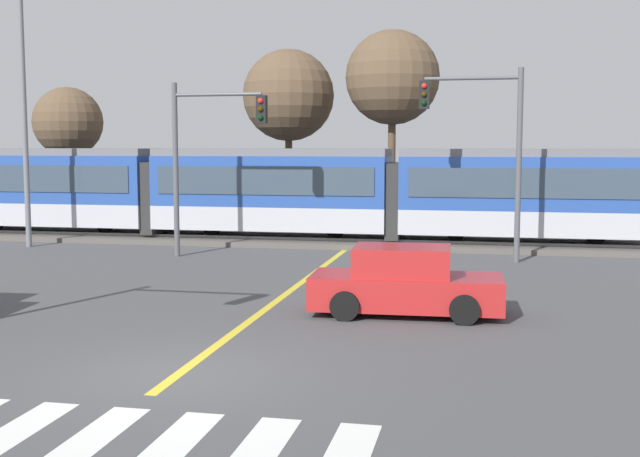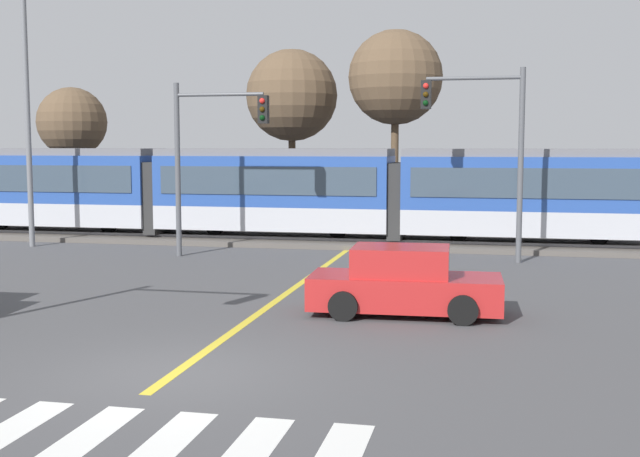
# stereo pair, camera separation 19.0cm
# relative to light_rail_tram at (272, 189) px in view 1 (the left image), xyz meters

# --- Properties ---
(ground_plane) EXTENTS (200.00, 200.00, 0.00)m
(ground_plane) POSITION_rel_light_rail_tram_xyz_m (3.18, -17.81, -2.05)
(ground_plane) COLOR #474749
(track_bed) EXTENTS (120.00, 4.00, 0.18)m
(track_bed) POSITION_rel_light_rail_tram_xyz_m (3.18, 0.01, -1.96)
(track_bed) COLOR #56514C
(track_bed) RESTS_ON ground
(rail_near) EXTENTS (120.00, 0.08, 0.10)m
(rail_near) POSITION_rel_light_rail_tram_xyz_m (3.18, -0.71, -1.82)
(rail_near) COLOR #939399
(rail_near) RESTS_ON track_bed
(rail_far) EXTENTS (120.00, 0.08, 0.10)m
(rail_far) POSITION_rel_light_rail_tram_xyz_m (3.18, 0.73, -1.82)
(rail_far) COLOR #939399
(rail_far) RESTS_ON track_bed
(light_rail_tram) EXTENTS (28.00, 2.64, 3.43)m
(light_rail_tram) POSITION_rel_light_rail_tram_xyz_m (0.00, 0.00, 0.00)
(light_rail_tram) COLOR #B7BAC1
(light_rail_tram) RESTS_ON track_bed
(crosswalk_stripe_2) EXTENTS (0.56, 2.80, 0.01)m
(crosswalk_stripe_2) POSITION_rel_light_rail_tram_xyz_m (2.08, -20.97, -2.04)
(crosswalk_stripe_2) COLOR silver
(crosswalk_stripe_2) RESTS_ON ground
(crosswalk_stripe_3) EXTENTS (0.56, 2.80, 0.01)m
(crosswalk_stripe_3) POSITION_rel_light_rail_tram_xyz_m (3.18, -20.97, -2.04)
(crosswalk_stripe_3) COLOR silver
(crosswalk_stripe_3) RESTS_ON ground
(crosswalk_stripe_4) EXTENTS (0.56, 2.80, 0.01)m
(crosswalk_stripe_4) POSITION_rel_light_rail_tram_xyz_m (4.28, -20.97, -2.04)
(crosswalk_stripe_4) COLOR silver
(crosswalk_stripe_4) RESTS_ON ground
(crosswalk_stripe_5) EXTENTS (0.56, 2.80, 0.01)m
(crosswalk_stripe_5) POSITION_rel_light_rail_tram_xyz_m (5.38, -20.97, -2.04)
(crosswalk_stripe_5) COLOR silver
(crosswalk_stripe_5) RESTS_ON ground
(lane_centre_line) EXTENTS (0.20, 16.98, 0.01)m
(lane_centre_line) POSITION_rel_light_rail_tram_xyz_m (3.18, -10.48, -2.04)
(lane_centre_line) COLOR gold
(lane_centre_line) RESTS_ON ground
(sedan_crossing) EXTENTS (4.27, 2.05, 1.52)m
(sedan_crossing) POSITION_rel_light_rail_tram_xyz_m (6.36, -12.39, -1.35)
(sedan_crossing) COLOR #B22323
(sedan_crossing) RESTS_ON ground
(traffic_light_far_right) EXTENTS (3.25, 0.38, 6.16)m
(traffic_light_far_right) POSITION_rel_light_rail_tram_xyz_m (8.02, -3.77, 2.04)
(traffic_light_far_right) COLOR #515459
(traffic_light_far_right) RESTS_ON ground
(traffic_light_far_left) EXTENTS (3.25, 0.38, 5.80)m
(traffic_light_far_left) POSITION_rel_light_rail_tram_xyz_m (-1.02, -4.58, 1.77)
(traffic_light_far_left) COLOR #515459
(traffic_light_far_left) RESTS_ON ground
(street_lamp_west) EXTENTS (2.36, 0.28, 9.65)m
(street_lamp_west) POSITION_rel_light_rail_tram_xyz_m (-8.22, -3.31, 3.39)
(street_lamp_west) COLOR slate
(street_lamp_west) RESTS_ON ground
(bare_tree_far_west) EXTENTS (3.20, 3.20, 6.41)m
(bare_tree_far_west) POSITION_rel_light_rail_tram_xyz_m (-10.94, 4.34, 2.73)
(bare_tree_far_west) COLOR brown
(bare_tree_far_west) RESTS_ON ground
(bare_tree_west) EXTENTS (4.12, 4.12, 8.03)m
(bare_tree_west) POSITION_rel_light_rail_tram_xyz_m (-0.72, 5.55, 3.90)
(bare_tree_west) COLOR brown
(bare_tree_west) RESTS_ON ground
(bare_tree_east) EXTENTS (3.94, 3.94, 8.52)m
(bare_tree_east) POSITION_rel_light_rail_tram_xyz_m (4.16, 3.90, 4.47)
(bare_tree_east) COLOR brown
(bare_tree_east) RESTS_ON ground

